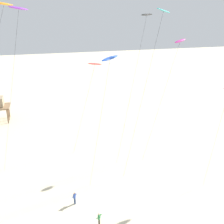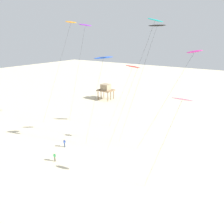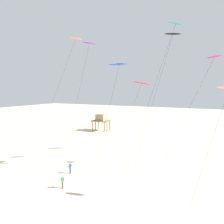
{
  "view_description": "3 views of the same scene",
  "coord_description": "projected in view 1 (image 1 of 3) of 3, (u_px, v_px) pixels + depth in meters",
  "views": [
    {
      "loc": [
        -11.51,
        -24.05,
        22.13
      ],
      "look_at": [
        -2.89,
        6.14,
        10.09
      ],
      "focal_mm": 42.03,
      "sensor_mm": 36.0,
      "label": 1
    },
    {
      "loc": [
        16.93,
        -19.65,
        19.64
      ],
      "look_at": [
        -2.67,
        9.74,
        6.24
      ],
      "focal_mm": 30.74,
      "sensor_mm": 36.0,
      "label": 2
    },
    {
      "loc": [
        10.29,
        -21.29,
        12.75
      ],
      "look_at": [
        -3.51,
        6.23,
        9.41
      ],
      "focal_mm": 32.06,
      "sensor_mm": 36.0,
      "label": 3
    }
  ],
  "objects": [
    {
      "name": "ground_plane",
      "position": [
        148.0,
        203.0,
        32.47
      ],
      "size": [
        260.0,
        260.0,
        0.0
      ],
      "primitive_type": "plane",
      "color": "beige"
    },
    {
      "name": "kite_blue",
      "position": [
        110.0,
        59.0,
        32.36
      ],
      "size": [
        4.97,
        3.25,
        17.04
      ],
      "color": "blue",
      "rests_on": "ground"
    },
    {
      "name": "kite_orange",
      "position": [
        3.0,
        7.0,
        31.51
      ],
      "size": [
        9.06,
        5.32,
        23.36
      ],
      "color": "orange",
      "rests_on": "ground"
    },
    {
      "name": "kite_red",
      "position": [
        95.0,
        65.0,
        42.51
      ],
      "size": [
        6.15,
        3.78,
        14.63
      ],
      "color": "red",
      "rests_on": "ground"
    },
    {
      "name": "kite_purple",
      "position": [
        18.0,
        10.0,
        34.51
      ],
      "size": [
        6.14,
        3.76,
        22.99
      ],
      "color": "purple",
      "rests_on": "ground"
    },
    {
      "name": "kite_teal",
      "position": [
        162.0,
        15.0,
        34.4
      ],
      "size": [
        7.56,
        4.1,
        22.72
      ],
      "color": "teal",
      "rests_on": "ground"
    },
    {
      "name": "kite_black",
      "position": [
        146.0,
        17.0,
        37.24
      ],
      "size": [
        6.58,
        3.98,
        21.95
      ],
      "color": "black",
      "rests_on": "ground"
    },
    {
      "name": "kite_magenta",
      "position": [
        180.0,
        42.0,
        40.9
      ],
      "size": [
        8.39,
        4.67,
        18.27
      ],
      "color": "#D8339E",
      "rests_on": "ground"
    },
    {
      "name": "kite_flyer_nearest",
      "position": [
        75.0,
        198.0,
        31.96
      ],
      "size": [
        0.72,
        0.72,
        1.67
      ],
      "color": "navy",
      "rests_on": "ground"
    },
    {
      "name": "kite_flyer_middle",
      "position": [
        99.0,
        219.0,
        28.72
      ],
      "size": [
        0.72,
        0.72,
        1.67
      ],
      "color": "#4C4738",
      "rests_on": "ground"
    }
  ]
}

